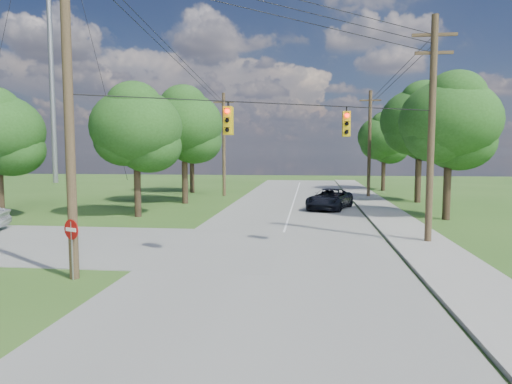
# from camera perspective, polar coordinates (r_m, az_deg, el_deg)

# --- Properties ---
(ground) EXTENTS (140.00, 140.00, 0.00)m
(ground) POSITION_cam_1_polar(r_m,az_deg,el_deg) (15.02, -6.51, -11.66)
(ground) COLOR #30571D
(ground) RESTS_ON ground
(main_road) EXTENTS (10.00, 100.00, 0.03)m
(main_road) POSITION_cam_1_polar(r_m,az_deg,el_deg) (19.52, 2.67, -7.66)
(main_road) COLOR gray
(main_road) RESTS_ON ground
(sidewalk_east) EXTENTS (2.60, 100.00, 0.12)m
(sidewalk_east) POSITION_cam_1_polar(r_m,az_deg,el_deg) (20.19, 22.17, -7.47)
(sidewalk_east) COLOR gray
(sidewalk_east) RESTS_ON ground
(pole_sw) EXTENTS (2.00, 0.32, 12.00)m
(pole_sw) POSITION_cam_1_polar(r_m,az_deg,el_deg) (16.54, -22.43, 11.34)
(pole_sw) COLOR brown
(pole_sw) RESTS_ON ground
(pole_ne) EXTENTS (2.00, 0.32, 10.50)m
(pole_ne) POSITION_cam_1_polar(r_m,az_deg,el_deg) (22.72, 21.09, 7.64)
(pole_ne) COLOR brown
(pole_ne) RESTS_ON ground
(pole_north_e) EXTENTS (2.00, 0.32, 10.00)m
(pole_north_e) POSITION_cam_1_polar(r_m,az_deg,el_deg) (44.36, 13.99, 5.95)
(pole_north_e) COLOR brown
(pole_north_e) RESTS_ON ground
(pole_north_w) EXTENTS (2.00, 0.32, 10.00)m
(pole_north_w) POSITION_cam_1_polar(r_m,az_deg,el_deg) (44.78, -4.04, 6.08)
(pole_north_w) COLOR brown
(pole_north_w) RESTS_ON ground
(power_lines) EXTENTS (13.93, 29.62, 4.93)m
(power_lines) POSITION_cam_1_polar(r_m,az_deg,el_deg) (26.06, 2.67, 15.75)
(power_lines) COLOR black
(power_lines) RESTS_ON ground
(traffic_signals) EXTENTS (4.91, 3.27, 1.05)m
(traffic_signals) POSITION_cam_1_polar(r_m,az_deg,el_deg) (18.48, 4.35, 8.72)
(traffic_signals) COLOR #DDB80D
(traffic_signals) RESTS_ON ground
(radio_mast) EXTENTS (0.70, 0.70, 45.00)m
(radio_mast) POSITION_cam_1_polar(r_m,az_deg,el_deg) (71.96, -24.42, 19.24)
(radio_mast) COLOR gray
(radio_mast) RESTS_ON ground
(tree_w_near) EXTENTS (6.00, 6.00, 8.40)m
(tree_w_near) POSITION_cam_1_polar(r_m,az_deg,el_deg) (31.17, -14.76, 7.85)
(tree_w_near) COLOR #3E2F1F
(tree_w_near) RESTS_ON ground
(tree_w_mid) EXTENTS (6.40, 6.40, 9.22)m
(tree_w_mid) POSITION_cam_1_polar(r_m,az_deg,el_deg) (38.48, -8.98, 8.37)
(tree_w_mid) COLOR #3E2F1F
(tree_w_mid) RESTS_ON ground
(tree_w_far) EXTENTS (6.00, 6.00, 8.73)m
(tree_w_far) POSITION_cam_1_polar(r_m,az_deg,el_deg) (48.62, -8.06, 7.28)
(tree_w_far) COLOR #3E2F1F
(tree_w_far) RESTS_ON ground
(tree_e_near) EXTENTS (6.20, 6.20, 8.81)m
(tree_e_near) POSITION_cam_1_polar(r_m,az_deg,el_deg) (31.29, 23.03, 8.21)
(tree_e_near) COLOR #3E2F1F
(tree_e_near) RESTS_ON ground
(tree_e_mid) EXTENTS (6.60, 6.60, 9.64)m
(tree_e_mid) POSITION_cam_1_polar(r_m,az_deg,el_deg) (41.12, 19.80, 8.37)
(tree_e_mid) COLOR #3E2F1F
(tree_e_mid) RESTS_ON ground
(tree_e_far) EXTENTS (5.80, 5.80, 8.32)m
(tree_e_far) POSITION_cam_1_polar(r_m,az_deg,el_deg) (52.66, 15.73, 6.61)
(tree_e_far) COLOR #3E2F1F
(tree_e_far) RESTS_ON ground
(car_main_north) EXTENTS (4.06, 5.96, 1.51)m
(car_main_north) POSITION_cam_1_polar(r_m,az_deg,el_deg) (34.60, 9.19, -0.86)
(car_main_north) COLOR black
(car_main_north) RESTS_ON main_road
(do_not_enter_sign) EXTENTS (0.64, 0.31, 2.06)m
(do_not_enter_sign) POSITION_cam_1_polar(r_m,az_deg,el_deg) (16.49, -22.07, -5.04)
(do_not_enter_sign) COLOR gray
(do_not_enter_sign) RESTS_ON ground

